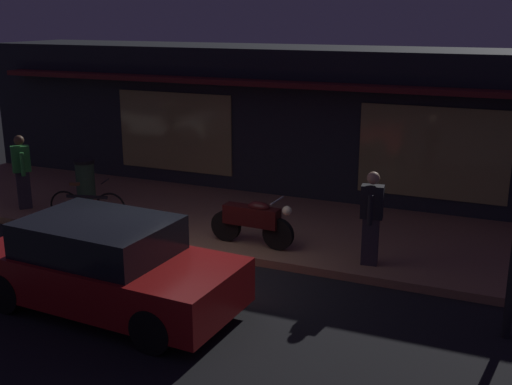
{
  "coord_description": "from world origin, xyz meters",
  "views": [
    {
      "loc": [
        4.97,
        -8.7,
        4.38
      ],
      "look_at": [
        0.17,
        2.4,
        0.95
      ],
      "focal_mm": 44.2,
      "sensor_mm": 36.0,
      "label": 1
    }
  ],
  "objects_px": {
    "trash_bin": "(85,179)",
    "motorcycle": "(253,220)",
    "bicycle_parked": "(87,206)",
    "person_bystander": "(371,216)",
    "parked_car_far": "(106,265)",
    "person_photographer": "(22,170)"
  },
  "relations": [
    {
      "from": "trash_bin",
      "to": "motorcycle",
      "type": "bearing_deg",
      "value": -15.32
    },
    {
      "from": "bicycle_parked",
      "to": "person_bystander",
      "type": "height_order",
      "value": "person_bystander"
    },
    {
      "from": "bicycle_parked",
      "to": "person_bystander",
      "type": "distance_m",
      "value": 6.03
    },
    {
      "from": "motorcycle",
      "to": "person_bystander",
      "type": "bearing_deg",
      "value": -1.24
    },
    {
      "from": "motorcycle",
      "to": "parked_car_far",
      "type": "relative_size",
      "value": 0.41
    },
    {
      "from": "person_bystander",
      "to": "trash_bin",
      "type": "height_order",
      "value": "person_bystander"
    },
    {
      "from": "motorcycle",
      "to": "person_bystander",
      "type": "height_order",
      "value": "person_bystander"
    },
    {
      "from": "parked_car_far",
      "to": "trash_bin",
      "type": "bearing_deg",
      "value": 131.07
    },
    {
      "from": "trash_bin",
      "to": "person_bystander",
      "type": "bearing_deg",
      "value": -11.04
    },
    {
      "from": "motorcycle",
      "to": "person_photographer",
      "type": "xyz_separation_m",
      "value": [
        -5.69,
        0.14,
        0.38
      ]
    },
    {
      "from": "person_bystander",
      "to": "person_photographer",
      "type": "bearing_deg",
      "value": 178.65
    },
    {
      "from": "trash_bin",
      "to": "parked_car_far",
      "type": "height_order",
      "value": "parked_car_far"
    },
    {
      "from": "bicycle_parked",
      "to": "person_bystander",
      "type": "relative_size",
      "value": 0.97
    },
    {
      "from": "person_bystander",
      "to": "parked_car_far",
      "type": "relative_size",
      "value": 0.4
    },
    {
      "from": "motorcycle",
      "to": "person_bystander",
      "type": "distance_m",
      "value": 2.28
    },
    {
      "from": "parked_car_far",
      "to": "motorcycle",
      "type": "bearing_deg",
      "value": 69.87
    },
    {
      "from": "person_photographer",
      "to": "person_bystander",
      "type": "xyz_separation_m",
      "value": [
        7.94,
        -0.19,
        0.0
      ]
    },
    {
      "from": "bicycle_parked",
      "to": "trash_bin",
      "type": "relative_size",
      "value": 1.74
    },
    {
      "from": "motorcycle",
      "to": "trash_bin",
      "type": "bearing_deg",
      "value": 164.68
    },
    {
      "from": "person_photographer",
      "to": "person_bystander",
      "type": "relative_size",
      "value": 1.0
    },
    {
      "from": "motorcycle",
      "to": "trash_bin",
      "type": "height_order",
      "value": "motorcycle"
    },
    {
      "from": "person_photographer",
      "to": "trash_bin",
      "type": "bearing_deg",
      "value": 58.47
    }
  ]
}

